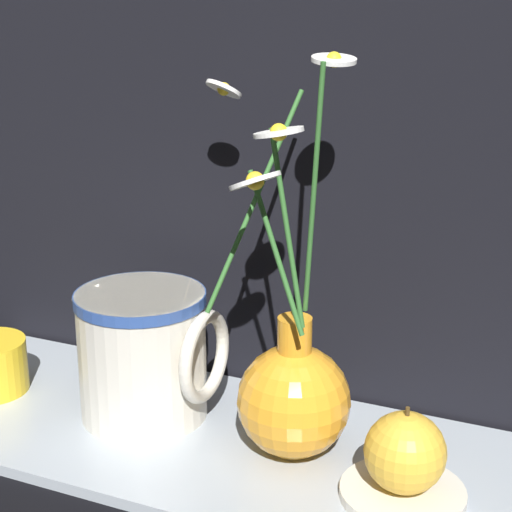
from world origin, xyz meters
The scene contains 6 objects.
ground_plane centered at (0.00, 0.00, 0.00)m, with size 6.00×6.00×0.00m, color black.
shelf centered at (0.00, 0.00, 0.01)m, with size 0.82×0.28×0.01m.
vase_with_flowers centered at (0.06, 0.01, 0.08)m, with size 0.19×0.17×0.40m.
ceramic_pitcher centered at (-0.12, 0.01, 0.09)m, with size 0.17×0.14×0.16m.
saucer_plate centered at (0.18, -0.03, 0.02)m, with size 0.12×0.12×0.01m.
orange_fruit centered at (0.18, -0.03, 0.06)m, with size 0.08×0.08×0.08m.
Camera 1 is at (0.34, -0.72, 0.47)m, focal length 60.00 mm.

